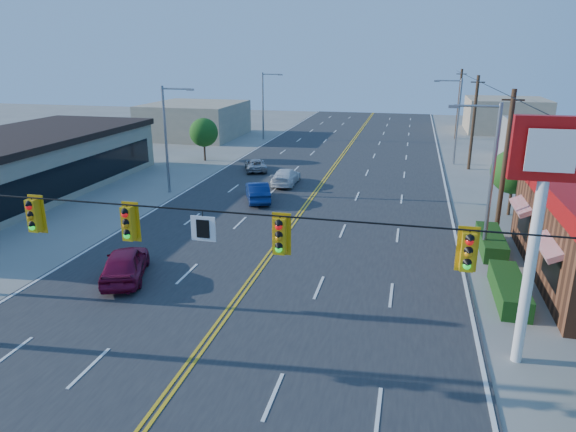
% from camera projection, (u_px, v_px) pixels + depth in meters
% --- Properties ---
extents(ground, '(160.00, 160.00, 0.00)m').
position_uv_depth(ground, '(177.00, 383.00, 16.77)').
color(ground, gray).
rests_on(ground, ground).
extents(road, '(20.00, 120.00, 0.06)m').
position_uv_depth(road, '(304.00, 209.00, 35.28)').
color(road, '#2D2D30').
rests_on(road, ground).
extents(signal_span, '(24.32, 0.34, 9.00)m').
position_uv_depth(signal_span, '(163.00, 243.00, 15.31)').
color(signal_span, '#47301E').
rests_on(signal_span, ground).
extents(kfc_pylon, '(2.20, 0.36, 8.50)m').
position_uv_depth(kfc_pylon, '(542.00, 194.00, 16.17)').
color(kfc_pylon, white).
rests_on(kfc_pylon, ground).
extents(strip_mall, '(10.40, 26.40, 4.40)m').
position_uv_depth(strip_mall, '(5.00, 167.00, 37.67)').
color(strip_mall, tan).
rests_on(strip_mall, ground).
extents(streetlight_se, '(2.55, 0.25, 8.00)m').
position_uv_depth(streetlight_se, '(488.00, 172.00, 25.94)').
color(streetlight_se, gray).
rests_on(streetlight_se, ground).
extents(streetlight_ne, '(2.55, 0.25, 8.00)m').
position_uv_depth(streetlight_ne, '(456.00, 117.00, 48.16)').
color(streetlight_ne, gray).
rests_on(streetlight_ne, ground).
extents(streetlight_sw, '(2.55, 0.25, 8.00)m').
position_uv_depth(streetlight_sw, '(168.00, 134.00, 38.17)').
color(streetlight_sw, gray).
rests_on(streetlight_sw, ground).
extents(streetlight_nw, '(2.55, 0.25, 8.00)m').
position_uv_depth(streetlight_nw, '(265.00, 102.00, 62.24)').
color(streetlight_nw, gray).
rests_on(streetlight_nw, ground).
extents(utility_pole_near, '(0.28, 0.28, 8.40)m').
position_uv_depth(utility_pole_near, '(505.00, 164.00, 29.43)').
color(utility_pole_near, '#47301E').
rests_on(utility_pole_near, ground).
extents(utility_pole_mid, '(0.28, 0.28, 8.40)m').
position_uv_depth(utility_pole_mid, '(473.00, 123.00, 46.09)').
color(utility_pole_mid, '#47301E').
rests_on(utility_pole_mid, ground).
extents(utility_pole_far, '(0.28, 0.28, 8.40)m').
position_uv_depth(utility_pole_far, '(459.00, 104.00, 62.75)').
color(utility_pole_far, '#47301E').
rests_on(utility_pole_far, ground).
extents(tree_kfc_rear, '(2.94, 2.94, 4.41)m').
position_uv_depth(tree_kfc_rear, '(514.00, 172.00, 33.23)').
color(tree_kfc_rear, '#47301E').
rests_on(tree_kfc_rear, ground).
extents(tree_west, '(2.80, 2.80, 4.20)m').
position_uv_depth(tree_west, '(204.00, 132.00, 50.30)').
color(tree_west, '#47301E').
rests_on(tree_west, ground).
extents(bld_east_mid, '(12.00, 10.00, 4.00)m').
position_uv_depth(bld_east_mid, '(576.00, 145.00, 48.27)').
color(bld_east_mid, gray).
rests_on(bld_east_mid, ground).
extents(bld_west_far, '(11.00, 12.00, 4.20)m').
position_uv_depth(bld_west_far, '(195.00, 120.00, 65.04)').
color(bld_west_far, tan).
rests_on(bld_west_far, ground).
extents(bld_east_far, '(10.00, 10.00, 4.40)m').
position_uv_depth(bld_east_far, '(505.00, 115.00, 69.25)').
color(bld_east_far, tan).
rests_on(bld_east_far, ground).
extents(car_magenta, '(3.27, 4.82, 1.52)m').
position_uv_depth(car_magenta, '(125.00, 265.00, 24.19)').
color(car_magenta, maroon).
rests_on(car_magenta, ground).
extents(car_blue, '(2.99, 4.51, 1.41)m').
position_uv_depth(car_blue, '(258.00, 192.00, 36.88)').
color(car_blue, navy).
rests_on(car_blue, ground).
extents(car_white, '(1.91, 4.48, 1.29)m').
position_uv_depth(car_white, '(286.00, 177.00, 41.54)').
color(car_white, white).
rests_on(car_white, ground).
extents(car_silver, '(3.07, 4.25, 1.08)m').
position_uv_depth(car_silver, '(256.00, 165.00, 46.39)').
color(car_silver, '#A1A1A6').
rests_on(car_silver, ground).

